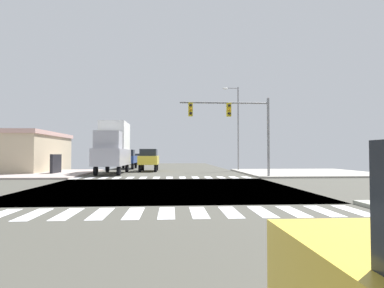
{
  "coord_description": "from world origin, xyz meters",
  "views": [
    {
      "loc": [
        0.39,
        -17.18,
        1.82
      ],
      "look_at": [
        1.8,
        4.35,
        2.51
      ],
      "focal_mm": 29.63,
      "sensor_mm": 36.0,
      "label": 1
    }
  ],
  "objects_px": {
    "street_lamp": "(236,121)",
    "sedan_queued_2": "(140,158)",
    "box_truck_middle_1": "(113,146)",
    "suv_crossing_2": "(149,158)",
    "pickup_trailing_2": "(128,158)",
    "traffic_signal_mast": "(233,118)"
  },
  "relations": [
    {
      "from": "street_lamp",
      "to": "sedan_queued_2",
      "type": "relative_size",
      "value": 2.12
    },
    {
      "from": "box_truck_middle_1",
      "to": "suv_crossing_2",
      "type": "bearing_deg",
      "value": -126.19
    },
    {
      "from": "suv_crossing_2",
      "to": "pickup_trailing_2",
      "type": "height_order",
      "value": "pickup_trailing_2"
    },
    {
      "from": "traffic_signal_mast",
      "to": "street_lamp",
      "type": "distance_m",
      "value": 10.15
    },
    {
      "from": "street_lamp",
      "to": "suv_crossing_2",
      "type": "relative_size",
      "value": 1.98
    },
    {
      "from": "street_lamp",
      "to": "pickup_trailing_2",
      "type": "bearing_deg",
      "value": 155.76
    },
    {
      "from": "street_lamp",
      "to": "box_truck_middle_1",
      "type": "bearing_deg",
      "value": -161.77
    },
    {
      "from": "traffic_signal_mast",
      "to": "sedan_queued_2",
      "type": "height_order",
      "value": "traffic_signal_mast"
    },
    {
      "from": "pickup_trailing_2",
      "to": "street_lamp",
      "type": "bearing_deg",
      "value": 155.76
    },
    {
      "from": "sedan_queued_2",
      "to": "pickup_trailing_2",
      "type": "distance_m",
      "value": 15.97
    },
    {
      "from": "traffic_signal_mast",
      "to": "suv_crossing_2",
      "type": "xyz_separation_m",
      "value": [
        -7.15,
        9.88,
        -3.18
      ]
    },
    {
      "from": "street_lamp",
      "to": "sedan_queued_2",
      "type": "bearing_deg",
      "value": 119.93
    },
    {
      "from": "traffic_signal_mast",
      "to": "street_lamp",
      "type": "relative_size",
      "value": 0.77
    },
    {
      "from": "suv_crossing_2",
      "to": "sedan_queued_2",
      "type": "height_order",
      "value": "suv_crossing_2"
    },
    {
      "from": "box_truck_middle_1",
      "to": "traffic_signal_mast",
      "type": "bearing_deg",
      "value": 150.34
    },
    {
      "from": "traffic_signal_mast",
      "to": "pickup_trailing_2",
      "type": "distance_m",
      "value": 18.78
    },
    {
      "from": "street_lamp",
      "to": "sedan_queued_2",
      "type": "height_order",
      "value": "street_lamp"
    },
    {
      "from": "pickup_trailing_2",
      "to": "box_truck_middle_1",
      "type": "distance_m",
      "value": 9.76
    },
    {
      "from": "suv_crossing_2",
      "to": "pickup_trailing_2",
      "type": "distance_m",
      "value": 6.33
    },
    {
      "from": "street_lamp",
      "to": "pickup_trailing_2",
      "type": "height_order",
      "value": "street_lamp"
    },
    {
      "from": "street_lamp",
      "to": "pickup_trailing_2",
      "type": "xyz_separation_m",
      "value": [
        -12.41,
        5.59,
        -4.07
      ]
    },
    {
      "from": "suv_crossing_2",
      "to": "box_truck_middle_1",
      "type": "distance_m",
      "value": 5.21
    }
  ]
}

